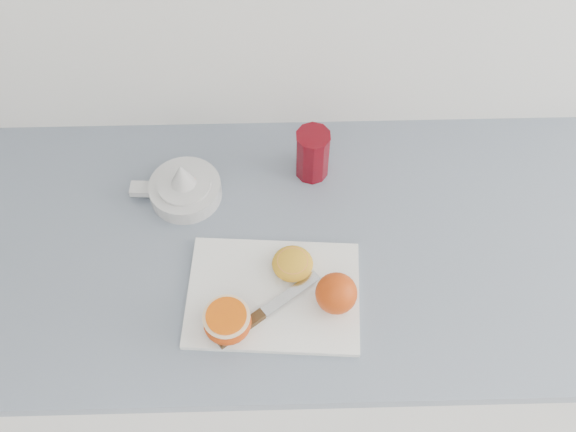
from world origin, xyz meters
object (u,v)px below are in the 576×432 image
Objects in this scene: cutting_board at (273,294)px; red_tumbler at (312,155)px; counter at (289,332)px; citrus_juicer at (184,188)px; half_orange at (227,322)px.

red_tumbler reaches higher than cutting_board.
cutting_board is 2.72× the size of red_tumbler.
counter is 21.23× the size of red_tumbler.
counter is at bearing -27.90° from citrus_juicer.
cutting_board is at bearing -52.77° from citrus_juicer.
citrus_juicer reaches higher than cutting_board.
citrus_juicer is 0.26m from red_tumbler.
citrus_juicer reaches higher than counter.
red_tumbler is at bearing 65.17° from half_orange.
red_tumbler reaches higher than citrus_juicer.
red_tumbler is (0.16, 0.35, 0.02)m from half_orange.
citrus_juicer is at bearing 107.82° from half_orange.
half_orange is (-0.11, -0.19, 0.48)m from counter.
red_tumbler is (0.26, 0.05, 0.03)m from citrus_juicer.
citrus_juicer is 1.60× the size of red_tumbler.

